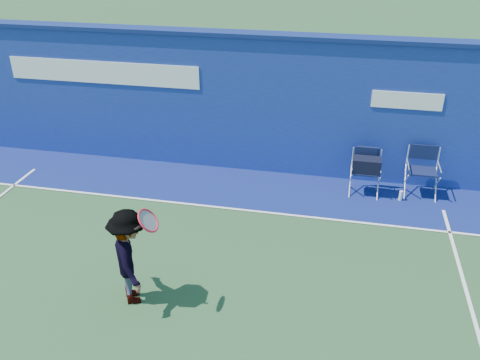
% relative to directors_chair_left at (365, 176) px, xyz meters
% --- Properties ---
extents(ground, '(80.00, 80.00, 0.00)m').
position_rel_directors_chair_left_xyz_m(ground, '(-2.93, -4.42, -0.41)').
color(ground, '#274928').
rests_on(ground, ground).
extents(stadium_wall, '(24.00, 0.50, 3.08)m').
position_rel_directors_chair_left_xyz_m(stadium_wall, '(-2.93, 0.78, 1.14)').
color(stadium_wall, navy).
rests_on(stadium_wall, ground).
extents(out_of_bounds_strip, '(24.00, 1.80, 0.01)m').
position_rel_directors_chair_left_xyz_m(out_of_bounds_strip, '(-2.93, -0.32, -0.41)').
color(out_of_bounds_strip, navy).
rests_on(out_of_bounds_strip, ground).
extents(court_lines, '(24.00, 12.00, 0.01)m').
position_rel_directors_chair_left_xyz_m(court_lines, '(-2.93, -3.82, -0.40)').
color(court_lines, white).
rests_on(court_lines, out_of_bounds_strip).
extents(directors_chair_left, '(0.57, 0.53, 0.96)m').
position_rel_directors_chair_left_xyz_m(directors_chair_left, '(0.00, 0.00, 0.00)').
color(directors_chair_left, silver).
rests_on(directors_chair_left, ground).
extents(directors_chair_right, '(0.61, 0.55, 1.03)m').
position_rel_directors_chair_left_xyz_m(directors_chair_right, '(1.14, 0.17, -0.09)').
color(directors_chair_right, silver).
rests_on(directors_chair_right, ground).
extents(water_bottle, '(0.07, 0.07, 0.21)m').
position_rel_directors_chair_left_xyz_m(water_bottle, '(0.75, -0.16, -0.30)').
color(water_bottle, white).
rests_on(water_bottle, ground).
extents(tennis_player, '(1.03, 1.15, 1.68)m').
position_rel_directors_chair_left_xyz_m(tennis_player, '(-3.45, -4.12, 0.37)').
color(tennis_player, '#EA4738').
rests_on(tennis_player, ground).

